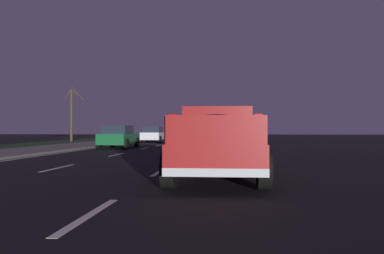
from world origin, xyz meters
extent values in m
plane|color=black|center=(27.00, 0.00, 0.00)|extent=(144.00, 144.00, 0.00)
cube|color=slate|center=(27.00, 7.45, 0.06)|extent=(108.00, 4.00, 0.12)
cube|color=#1E3819|center=(27.00, 12.45, 0.00)|extent=(108.00, 6.00, 0.01)
cube|color=silver|center=(4.89, -1.75, 0.00)|extent=(2.40, 0.14, 0.01)
cube|color=silver|center=(10.68, -1.75, 0.00)|extent=(2.40, 0.14, 0.01)
cube|color=silver|center=(16.58, -1.75, 0.00)|extent=(2.40, 0.14, 0.01)
cube|color=silver|center=(22.14, -1.75, 0.00)|extent=(2.40, 0.14, 0.01)
cube|color=silver|center=(28.14, -1.75, 0.00)|extent=(2.40, 0.14, 0.01)
cube|color=silver|center=(34.61, -1.75, 0.00)|extent=(2.40, 0.14, 0.01)
cube|color=silver|center=(40.17, -1.75, 0.00)|extent=(2.40, 0.14, 0.01)
cube|color=silver|center=(45.97, -1.75, 0.00)|extent=(2.40, 0.14, 0.01)
cube|color=silver|center=(52.10, -1.75, 0.00)|extent=(2.40, 0.14, 0.01)
cube|color=silver|center=(58.84, -1.75, 0.00)|extent=(2.40, 0.14, 0.01)
cube|color=silver|center=(64.87, -1.75, 0.00)|extent=(2.40, 0.14, 0.01)
cube|color=silver|center=(71.08, -1.75, 0.00)|extent=(2.40, 0.14, 0.01)
cube|color=silver|center=(78.03, -1.75, 0.00)|extent=(2.40, 0.14, 0.01)
cube|color=silver|center=(11.41, 1.75, 0.00)|extent=(2.40, 0.14, 0.01)
cube|color=silver|center=(18.01, 1.75, 0.00)|extent=(2.40, 0.14, 0.01)
cube|color=silver|center=(24.45, 1.75, 0.00)|extent=(2.40, 0.14, 0.01)
cube|color=silver|center=(29.66, 1.75, 0.00)|extent=(2.40, 0.14, 0.01)
cube|color=silver|center=(34.90, 1.75, 0.00)|extent=(2.40, 0.14, 0.01)
cube|color=silver|center=(41.73, 1.75, 0.00)|extent=(2.40, 0.14, 0.01)
cube|color=silver|center=(48.58, 1.75, 0.00)|extent=(2.40, 0.14, 0.01)
cube|color=silver|center=(55.26, 1.75, 0.00)|extent=(2.40, 0.14, 0.01)
cube|color=silver|center=(60.69, 1.75, 0.00)|extent=(2.40, 0.14, 0.01)
cube|color=silver|center=(65.84, 1.75, 0.00)|extent=(2.40, 0.14, 0.01)
cube|color=silver|center=(71.42, 1.75, 0.00)|extent=(2.40, 0.14, 0.01)
cube|color=silver|center=(77.50, 1.75, 0.00)|extent=(2.40, 0.14, 0.01)
cube|color=silver|center=(27.00, 5.15, 0.00)|extent=(108.00, 0.14, 0.01)
cube|color=maroon|center=(9.28, -3.50, 0.67)|extent=(5.43, 2.08, 0.60)
cube|color=maroon|center=(10.46, -3.48, 1.42)|extent=(2.19, 1.87, 0.90)
cube|color=#1E2833|center=(9.41, -3.50, 1.47)|extent=(0.06, 1.44, 0.50)
cube|color=maroon|center=(8.18, -2.58, 1.25)|extent=(3.02, 0.12, 0.56)
cube|color=maroon|center=(8.21, -4.46, 1.25)|extent=(3.02, 0.12, 0.56)
cube|color=maroon|center=(6.62, -3.54, 1.25)|extent=(0.11, 1.88, 0.56)
cube|color=silver|center=(6.62, -3.54, 0.45)|extent=(0.15, 2.00, 0.16)
cube|color=red|center=(6.61, -2.74, 1.45)|extent=(0.06, 0.14, 0.20)
cube|color=red|center=(6.64, -4.34, 1.45)|extent=(0.06, 0.14, 0.20)
ellipsoid|color=#232833|center=(8.20, -3.52, 1.29)|extent=(2.61, 1.56, 0.64)
sphere|color=silver|center=(8.69, -3.15, 1.15)|extent=(0.40, 0.40, 0.40)
sphere|color=beige|center=(7.60, -3.82, 1.13)|extent=(0.34, 0.34, 0.34)
cylinder|color=black|center=(11.04, -2.47, 0.42)|extent=(0.84, 0.28, 0.84)
cylinder|color=black|center=(11.07, -4.47, 0.42)|extent=(0.84, 0.28, 0.84)
cylinder|color=black|center=(7.48, -2.53, 0.42)|extent=(0.84, 0.28, 0.84)
cylinder|color=black|center=(7.51, -4.53, 0.42)|extent=(0.84, 0.28, 0.84)
cube|color=#14592D|center=(24.73, 3.60, 0.63)|extent=(4.43, 1.88, 0.70)
cube|color=#1E2833|center=(24.48, 3.59, 1.26)|extent=(2.49, 1.63, 0.56)
cylinder|color=black|center=(26.21, 4.52, 0.34)|extent=(0.68, 0.22, 0.68)
cylinder|color=black|center=(26.24, 2.72, 0.34)|extent=(0.68, 0.22, 0.68)
cylinder|color=black|center=(23.22, 4.47, 0.34)|extent=(0.68, 0.22, 0.68)
cylinder|color=black|center=(23.25, 2.67, 0.34)|extent=(0.68, 0.22, 0.68)
cube|color=red|center=(22.58, 3.56, 0.68)|extent=(0.11, 1.51, 0.10)
cube|color=maroon|center=(20.29, -3.38, 0.63)|extent=(4.43, 1.89, 0.70)
cube|color=#1E2833|center=(20.04, -3.38, 1.26)|extent=(2.49, 1.63, 0.56)
cylinder|color=black|center=(21.77, -2.45, 0.34)|extent=(0.68, 0.22, 0.68)
cylinder|color=black|center=(21.80, -4.25, 0.34)|extent=(0.68, 0.22, 0.68)
cylinder|color=black|center=(18.78, -2.51, 0.34)|extent=(0.68, 0.22, 0.68)
cylinder|color=black|center=(18.81, -4.31, 0.34)|extent=(0.68, 0.22, 0.68)
cube|color=red|center=(18.14, -3.42, 0.68)|extent=(0.11, 1.51, 0.10)
cube|color=silver|center=(36.42, 3.54, 0.63)|extent=(4.44, 1.90, 0.70)
cube|color=#1E2833|center=(36.17, 3.53, 1.26)|extent=(2.50, 1.64, 0.56)
cylinder|color=black|center=(37.89, 4.47, 0.34)|extent=(0.68, 0.22, 0.68)
cylinder|color=black|center=(37.94, 2.67, 0.34)|extent=(0.68, 0.22, 0.68)
cylinder|color=black|center=(34.90, 4.40, 0.34)|extent=(0.68, 0.22, 0.68)
cylinder|color=black|center=(34.94, 2.60, 0.34)|extent=(0.68, 0.22, 0.68)
cube|color=red|center=(34.27, 3.49, 0.68)|extent=(0.12, 1.51, 0.10)
cube|color=#9E845B|center=(41.93, -3.26, 0.63)|extent=(4.43, 1.87, 0.70)
cube|color=#1E2833|center=(41.68, -3.26, 1.26)|extent=(2.49, 1.62, 0.56)
cylinder|color=black|center=(43.44, -2.38, 0.34)|extent=(0.68, 0.22, 0.68)
cylinder|color=black|center=(43.41, -4.18, 0.34)|extent=(0.68, 0.22, 0.68)
cylinder|color=black|center=(40.44, -2.34, 0.34)|extent=(0.68, 0.22, 0.68)
cylinder|color=black|center=(40.42, -4.14, 0.34)|extent=(0.68, 0.22, 0.68)
cube|color=red|center=(39.78, -3.22, 0.68)|extent=(0.10, 1.51, 0.10)
cylinder|color=#423323|center=(38.39, 12.78, 2.75)|extent=(0.28, 0.28, 5.50)
cylinder|color=#423323|center=(38.60, 12.21, 5.14)|extent=(0.47, 1.22, 1.43)
cylinder|color=#423323|center=(38.71, 12.87, 4.04)|extent=(0.74, 0.30, 0.93)
cylinder|color=#423323|center=(38.77, 12.28, 5.01)|extent=(0.73, 1.14, 1.01)
cylinder|color=#423323|center=(38.19, 13.04, 5.05)|extent=(0.49, 0.62, 1.18)
camera|label=1|loc=(-0.51, -3.77, 1.26)|focal=35.46mm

